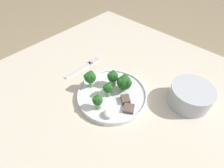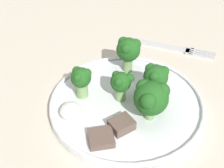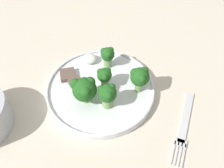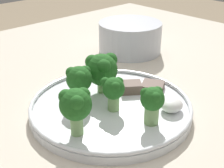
# 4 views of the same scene
# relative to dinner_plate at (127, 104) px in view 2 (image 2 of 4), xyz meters

# --- Properties ---
(table) EXTENTS (1.06, 1.00, 0.72)m
(table) POSITION_rel_dinner_plate_xyz_m (0.04, -0.00, -0.11)
(table) COLOR beige
(table) RESTS_ON ground_plane
(dinner_plate) EXTENTS (0.24, 0.24, 0.02)m
(dinner_plate) POSITION_rel_dinner_plate_xyz_m (0.00, 0.00, 0.00)
(dinner_plate) COLOR white
(dinner_plate) RESTS_ON table
(fork) EXTENTS (0.02, 0.18, 0.00)m
(fork) POSITION_rel_dinner_plate_xyz_m (-0.19, 0.03, -0.01)
(fork) COLOR silver
(fork) RESTS_ON table
(broccoli_floret_near_rim_left) EXTENTS (0.03, 0.03, 0.05)m
(broccoli_floret_near_rim_left) POSITION_rel_dinner_plate_xyz_m (-0.01, -0.01, 0.04)
(broccoli_floret_near_rim_left) COLOR #7FA866
(broccoli_floret_near_rim_left) RESTS_ON dinner_plate
(broccoli_floret_center_left) EXTENTS (0.04, 0.04, 0.06)m
(broccoli_floret_center_left) POSITION_rel_dinner_plate_xyz_m (-0.03, 0.04, 0.04)
(broccoli_floret_center_left) COLOR #7FA866
(broccoli_floret_center_left) RESTS_ON dinner_plate
(broccoli_floret_back_left) EXTENTS (0.04, 0.04, 0.06)m
(broccoli_floret_back_left) POSITION_rel_dinner_plate_xyz_m (-0.08, -0.02, 0.05)
(broccoli_floret_back_left) COLOR #7FA866
(broccoli_floret_back_left) RESTS_ON dinner_plate
(broccoli_floret_front_left) EXTENTS (0.03, 0.03, 0.05)m
(broccoli_floret_front_left) POSITION_rel_dinner_plate_xyz_m (0.01, -0.07, 0.04)
(broccoli_floret_front_left) COLOR #7FA866
(broccoli_floret_front_left) RESTS_ON dinner_plate
(broccoli_floret_center_back) EXTENTS (0.05, 0.05, 0.06)m
(broccoli_floret_center_back) POSITION_rel_dinner_plate_xyz_m (0.02, 0.04, 0.04)
(broccoli_floret_center_back) COLOR #7FA866
(broccoli_floret_center_back) RESTS_ON dinner_plate
(meat_slice_front_slice) EXTENTS (0.04, 0.04, 0.02)m
(meat_slice_front_slice) POSITION_rel_dinner_plate_xyz_m (0.05, 0.01, 0.01)
(meat_slice_front_slice) COLOR brown
(meat_slice_front_slice) RESTS_ON dinner_plate
(meat_slice_middle_slice) EXTENTS (0.05, 0.05, 0.01)m
(meat_slice_middle_slice) POSITION_rel_dinner_plate_xyz_m (0.08, -0.01, 0.01)
(meat_slice_middle_slice) COLOR brown
(meat_slice_middle_slice) RESTS_ON dinner_plate
(sauce_dollop) EXTENTS (0.03, 0.03, 0.02)m
(sauce_dollop) POSITION_rel_dinner_plate_xyz_m (0.05, -0.07, 0.01)
(sauce_dollop) COLOR white
(sauce_dollop) RESTS_ON dinner_plate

